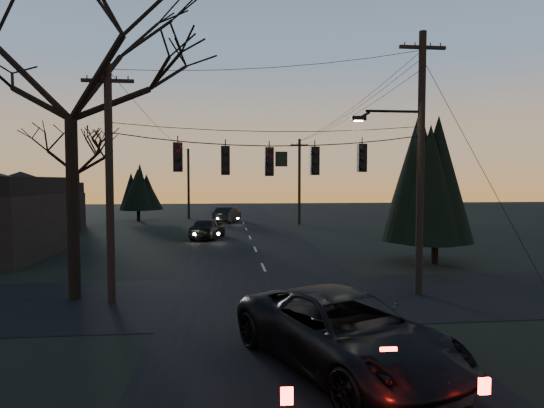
{
  "coord_description": "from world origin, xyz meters",
  "views": [
    {
      "loc": [
        -1.95,
        -6.64,
        4.41
      ],
      "look_at": [
        -0.24,
        9.61,
        3.55
      ],
      "focal_mm": 30.0,
      "sensor_mm": 36.0,
      "label": 1
    }
  ],
  "objects": [
    {
      "name": "main_road",
      "position": [
        0.0,
        20.0,
        0.01
      ],
      "size": [
        8.0,
        120.0,
        0.02
      ],
      "primitive_type": "cube",
      "color": "black",
      "rests_on": "ground"
    },
    {
      "name": "cross_road",
      "position": [
        0.0,
        10.0,
        0.01
      ],
      "size": [
        60.0,
        7.0,
        0.02
      ],
      "primitive_type": "cube",
      "color": "black",
      "rests_on": "ground"
    },
    {
      "name": "utility_pole_right",
      "position": [
        5.5,
        10.0,
        0.0
      ],
      "size": [
        5.0,
        0.3,
        10.0
      ],
      "primitive_type": null,
      "color": "black",
      "rests_on": "ground"
    },
    {
      "name": "utility_pole_left",
      "position": [
        -6.0,
        10.0,
        0.0
      ],
      "size": [
        1.8,
        0.3,
        8.5
      ],
      "primitive_type": null,
      "color": "black",
      "rests_on": "ground"
    },
    {
      "name": "utility_pole_far_r",
      "position": [
        5.5,
        38.0,
        0.0
      ],
      "size": [
        1.8,
        0.3,
        8.5
      ],
      "primitive_type": null,
      "color": "black",
      "rests_on": "ground"
    },
    {
      "name": "utility_pole_far_l",
      "position": [
        -6.0,
        46.0,
        0.0
      ],
      "size": [
        0.3,
        0.3,
        8.0
      ],
      "primitive_type": null,
      "color": "black",
      "rests_on": "ground"
    },
    {
      "name": "span_signal_assembly",
      "position": [
        -0.24,
        10.0,
        5.17
      ],
      "size": [
        11.5,
        0.44,
        1.67
      ],
      "color": "black",
      "rests_on": "ground"
    },
    {
      "name": "bare_tree_left",
      "position": [
        -7.49,
        10.68,
        9.26
      ],
      "size": [
        8.71,
        8.71,
        13.24
      ],
      "color": "black",
      "rests_on": "ground"
    },
    {
      "name": "evergreen_right",
      "position": [
        9.09,
        16.1,
        4.28
      ],
      "size": [
        4.04,
        4.04,
        7.38
      ],
      "color": "black",
      "rests_on": "ground"
    },
    {
      "name": "bare_tree_dist",
      "position": [
        -14.05,
        32.33,
        6.91
      ],
      "size": [
        6.5,
        6.5,
        9.89
      ],
      "color": "black",
      "rests_on": "ground"
    },
    {
      "name": "evergreen_dist",
      "position": [
        -11.19,
        43.6,
        3.36
      ],
      "size": [
        3.85,
        3.85,
        5.53
      ],
      "color": "black",
      "rests_on": "ground"
    },
    {
      "name": "house_left_far",
      "position": [
        -20.0,
        36.0,
        2.6
      ],
      "size": [
        9.0,
        7.0,
        5.2
      ],
      "color": "black",
      "rests_on": "ground"
    },
    {
      "name": "suv_near",
      "position": [
        0.8,
        3.5,
        0.88
      ],
      "size": [
        5.16,
        6.97,
        1.76
      ],
      "primitive_type": "imported",
      "rotation": [
        0.0,
        0.0,
        0.4
      ],
      "color": "black",
      "rests_on": "ground"
    },
    {
      "name": "sedan_oncoming_a",
      "position": [
        -3.2,
        27.72,
        0.81
      ],
      "size": [
        2.89,
        5.06,
        1.62
      ],
      "primitive_type": "imported",
      "rotation": [
        0.0,
        0.0,
        2.93
      ],
      "color": "black",
      "rests_on": "ground"
    },
    {
      "name": "sedan_oncoming_b",
      "position": [
        -1.62,
        40.76,
        0.81
      ],
      "size": [
        3.13,
        5.18,
        1.61
      ],
      "primitive_type": "imported",
      "rotation": [
        0.0,
        0.0,
        2.83
      ],
      "color": "black",
      "rests_on": "ground"
    }
  ]
}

